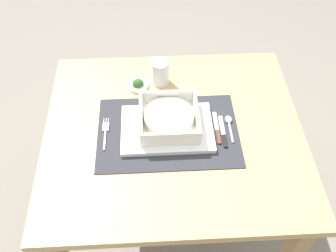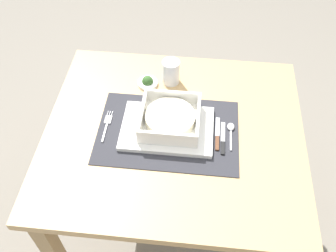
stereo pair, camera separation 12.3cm
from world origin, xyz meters
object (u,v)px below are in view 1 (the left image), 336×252
dining_table (173,149)px  bread_knife (217,130)px  porridge_bowl (169,118)px  butter_knife (223,133)px  drinking_glass (161,73)px  condiment_saucer (138,85)px  fork (105,131)px  spoon (229,122)px

dining_table → bread_knife: (0.14, -0.01, 0.11)m
dining_table → porridge_bowl: size_ratio=4.48×
butter_knife → bread_knife: bearing=136.6°
butter_knife → drinking_glass: (-0.20, 0.26, 0.04)m
butter_knife → condiment_saucer: bearing=138.4°
dining_table → drinking_glass: 0.28m
butter_knife → bread_knife: (-0.02, 0.02, 0.00)m
butter_knife → bread_knife: size_ratio=0.97×
fork → drinking_glass: 0.30m
bread_knife → fork: bearing=-178.4°
dining_table → condiment_saucer: condiment_saucer is taller
spoon → bread_knife: (-0.04, -0.03, -0.00)m
butter_knife → condiment_saucer: 0.37m
bread_knife → condiment_saucer: condiment_saucer is taller
dining_table → fork: (-0.23, 0.01, 0.11)m
dining_table → bread_knife: 0.18m
fork → drinking_glass: (0.19, 0.23, 0.04)m
butter_knife → drinking_glass: bearing=125.5°
dining_table → bread_knife: size_ratio=6.26×
porridge_bowl → drinking_glass: size_ratio=2.05×
condiment_saucer → porridge_bowl: bearing=-62.4°
butter_knife → drinking_glass: 0.33m
bread_knife → spoon: bearing=37.4°
condiment_saucer → bread_knife: bearing=-40.5°
condiment_saucer → spoon: bearing=-32.4°
fork → spoon: 0.41m
dining_table → porridge_bowl: porridge_bowl is taller
dining_table → butter_knife: 0.20m
dining_table → butter_knife: bearing=-9.1°
spoon → condiment_saucer: (-0.31, 0.19, 0.00)m
porridge_bowl → butter_knife: (0.18, -0.04, -0.04)m
butter_knife → bread_knife: 0.02m
spoon → condiment_saucer: 0.36m
fork → condiment_saucer: condiment_saucer is taller
spoon → bread_knife: spoon is taller
butter_knife → porridge_bowl: bearing=165.1°
bread_knife → butter_knife: bearing=-38.4°
spoon → drinking_glass: drinking_glass is taller
butter_knife → condiment_saucer: (-0.28, 0.24, 0.00)m
drinking_glass → porridge_bowl: bearing=-85.1°
spoon → porridge_bowl: bearing=179.2°
spoon → bread_knife: 0.05m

